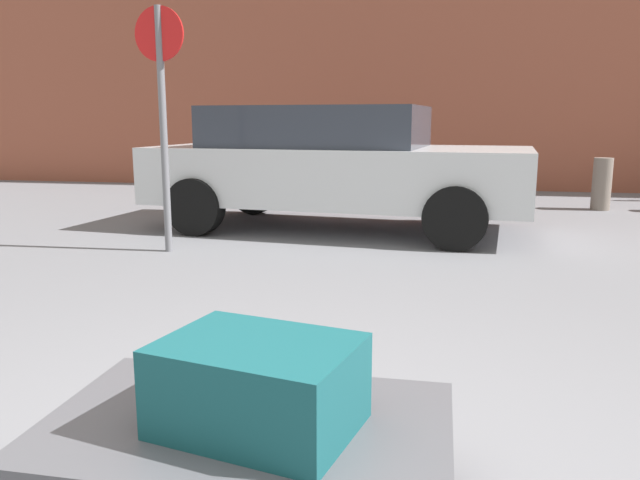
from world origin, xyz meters
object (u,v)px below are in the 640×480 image
suitcase_teal_stacked_top (259,385)px  parked_car (334,164)px  bollard_kerb_near (602,184)px  no_parking_sign (162,103)px  luggage_cart (247,440)px

suitcase_teal_stacked_top → parked_car: size_ratio=0.13×
bollard_kerb_near → no_parking_sign: size_ratio=0.32×
luggage_cart → parked_car: bearing=97.0°
bollard_kerb_near → suitcase_teal_stacked_top: bearing=-109.5°
parked_car → bollard_kerb_near: 4.17m
parked_car → bollard_kerb_near: bearing=33.1°
parked_car → no_parking_sign: 2.20m
no_parking_sign → luggage_cart: bearing=-62.2°
luggage_cart → parked_car: size_ratio=0.29×
luggage_cart → no_parking_sign: bearing=117.8°
suitcase_teal_stacked_top → parked_car: bearing=110.1°
luggage_cart → no_parking_sign: (-2.03, 3.86, 1.15)m
suitcase_teal_stacked_top → bollard_kerb_near: bearing=83.1°
suitcase_teal_stacked_top → luggage_cart: bearing=155.3°
suitcase_teal_stacked_top → no_parking_sign: 4.52m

